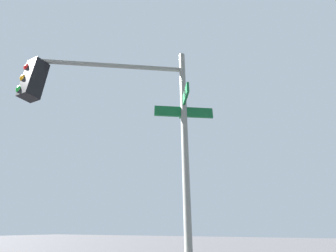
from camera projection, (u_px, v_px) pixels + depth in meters
traffic_signal_near at (110, 112)px, 3.94m from camera, size 3.10×2.07×5.06m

